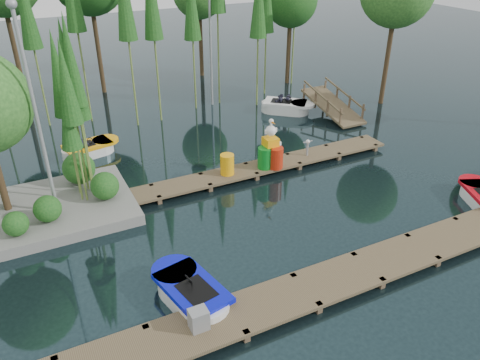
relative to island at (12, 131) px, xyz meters
name	(u,v)px	position (x,y,z in m)	size (l,w,h in m)	color
ground_plane	(234,217)	(6.30, -3.29, -3.18)	(90.00, 90.00, 0.00)	#1A2D32
near_dock	(306,290)	(6.30, -7.79, -2.95)	(18.00, 1.50, 0.50)	brown
far_dock	(229,175)	(7.30, -0.79, -2.95)	(15.00, 1.20, 0.50)	brown
island	(12,131)	(0.00, 0.00, 0.00)	(6.20, 4.20, 6.75)	slate
lamp_island	(33,103)	(0.80, -0.79, 1.08)	(0.30, 0.30, 7.25)	gray
lamp_rear	(210,27)	(10.30, 7.71, 1.08)	(0.30, 0.30, 7.25)	gray
ramp	(333,105)	(15.30, 3.21, -2.60)	(1.50, 3.94, 1.49)	brown
boat_blue	(191,294)	(3.44, -6.56, -2.91)	(1.80, 3.01, 0.95)	white
boat_yellow_far	(89,149)	(2.78, 4.10, -2.91)	(2.74, 1.65, 1.28)	white
boat_white_far	(286,107)	(13.39, 4.78, -2.88)	(3.04, 2.87, 1.37)	white
utility_cabinet	(199,319)	(3.17, -7.79, -2.61)	(0.46, 0.38, 0.56)	gray
yellow_barrel	(227,164)	(7.24, -0.79, -2.47)	(0.55, 0.55, 0.82)	#FFAA0D
drum_cluster	(271,152)	(9.15, -0.94, -2.29)	(1.18, 1.08, 2.03)	#0D781E
seagull_post	(308,145)	(11.01, -0.79, -2.39)	(0.45, 0.24, 0.72)	gray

